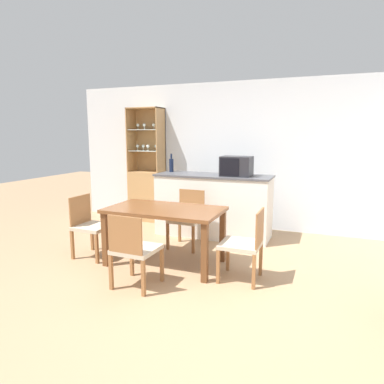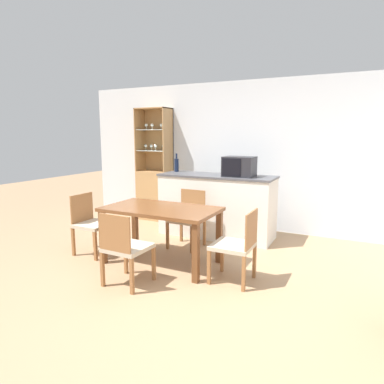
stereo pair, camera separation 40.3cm
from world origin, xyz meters
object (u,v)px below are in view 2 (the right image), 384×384
(display_cabinet, at_px, (155,187))
(wine_bottle, at_px, (177,165))
(dining_chair_head_far, at_px, (188,218))
(microwave, at_px, (239,167))
(dining_chair_side_left_near, at_px, (92,223))
(dining_chair_head_near, at_px, (125,248))
(dining_chair_side_right_near, at_px, (236,245))
(dining_table, at_px, (161,215))

(display_cabinet, bearing_deg, wine_bottle, -29.47)
(dining_chair_head_far, bearing_deg, microwave, -129.85)
(wine_bottle, bearing_deg, dining_chair_side_left_near, -104.46)
(dining_chair_side_left_near, relative_size, dining_chair_head_near, 1.00)
(display_cabinet, xyz_separation_m, dining_chair_side_right_near, (2.39, -2.07, -0.21))
(dining_chair_side_right_near, bearing_deg, dining_chair_side_left_near, 89.88)
(dining_chair_side_left_near, xyz_separation_m, dining_chair_head_far, (1.06, 0.86, 0.00))
(dining_chair_side_right_near, height_order, microwave, microwave)
(dining_chair_head_near, distance_m, wine_bottle, 2.47)
(dining_chair_head_near, xyz_separation_m, dining_chair_head_far, (0.00, 1.48, 0.00))
(dining_chair_head_near, bearing_deg, display_cabinet, 117.89)
(dining_table, xyz_separation_m, dining_chair_head_near, (-0.00, -0.74, -0.20))
(dining_table, height_order, dining_chair_head_near, dining_chair_head_near)
(display_cabinet, distance_m, wine_bottle, 0.95)
(display_cabinet, xyz_separation_m, dining_chair_head_near, (1.33, -2.69, -0.21))
(dining_chair_head_far, bearing_deg, display_cabinet, -40.34)
(dining_chair_head_far, bearing_deg, dining_chair_head_near, 91.58)
(display_cabinet, bearing_deg, dining_chair_side_right_near, -40.83)
(display_cabinet, relative_size, wine_bottle, 6.80)
(dining_chair_side_left_near, relative_size, dining_chair_head_far, 1.00)
(dining_chair_side_left_near, distance_m, wine_bottle, 1.86)
(dining_table, xyz_separation_m, dining_chair_head_far, (0.00, 0.74, -0.20))
(dining_chair_side_left_near, xyz_separation_m, microwave, (1.62, 1.50, 0.73))
(dining_chair_head_near, bearing_deg, dining_chair_head_far, 91.39)
(dining_table, distance_m, microwave, 1.58)
(dining_table, xyz_separation_m, dining_chair_side_left_near, (-1.06, -0.12, -0.20))
(dining_table, height_order, dining_chair_side_left_near, dining_chair_side_left_near)
(dining_chair_side_left_near, xyz_separation_m, dining_chair_side_right_near, (2.11, -0.00, 0.00))
(dining_table, bearing_deg, dining_chair_head_far, 89.90)
(wine_bottle, bearing_deg, dining_chair_head_far, -51.98)
(display_cabinet, bearing_deg, dining_chair_side_left_near, -82.33)
(dining_table, distance_m, dining_chair_head_far, 0.77)
(dining_chair_side_right_near, relative_size, dining_chair_head_near, 1.00)
(dining_table, xyz_separation_m, dining_chair_side_right_near, (1.06, -0.12, -0.20))
(microwave, height_order, wine_bottle, wine_bottle)
(dining_chair_side_left_near, height_order, dining_chair_head_far, same)
(dining_chair_side_right_near, xyz_separation_m, wine_bottle, (-1.68, 1.67, 0.70))
(display_cabinet, xyz_separation_m, dining_table, (1.34, -1.94, -0.01))
(microwave, bearing_deg, dining_chair_head_far, -131.52)
(display_cabinet, xyz_separation_m, dining_chair_side_left_near, (0.28, -2.07, -0.21))
(dining_table, height_order, wine_bottle, wine_bottle)
(dining_chair_side_left_near, bearing_deg, wine_bottle, 166.77)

